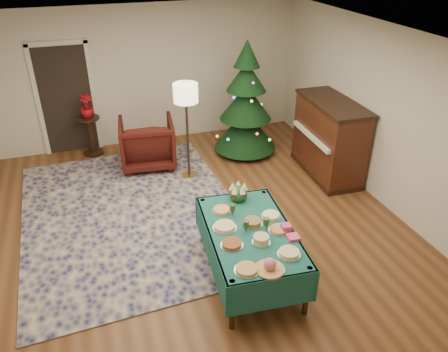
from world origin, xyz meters
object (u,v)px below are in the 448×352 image
object	(u,v)px
floor_lamp	(186,99)
christmas_tree	(246,105)
piano	(329,139)
gift_box	(286,228)
potted_plant	(87,111)
buffet_table	(250,239)
armchair	(147,141)
side_table	(91,136)

from	to	relation	value
floor_lamp	christmas_tree	xyz separation A→B (m)	(1.29, 0.58, -0.45)
floor_lamp	piano	xyz separation A→B (m)	(2.36, -0.68, -0.77)
gift_box	potted_plant	distance (m)	4.79
buffet_table	floor_lamp	distance (m)	2.87
gift_box	buffet_table	bearing A→B (deg)	159.06
armchair	christmas_tree	bearing A→B (deg)	-174.50
gift_box	armchair	world-z (taller)	armchair
potted_plant	christmas_tree	xyz separation A→B (m)	(2.84, -0.87, 0.10)
armchair	piano	size ratio (longest dim) A/B	0.62
buffet_table	piano	xyz separation A→B (m)	(2.29, 2.05, 0.11)
side_table	armchair	bearing A→B (deg)	-40.78
potted_plant	christmas_tree	distance (m)	2.98
armchair	christmas_tree	distance (m)	1.96
buffet_table	gift_box	world-z (taller)	gift_box
armchair	christmas_tree	size ratio (longest dim) A/B	0.45
armchair	potted_plant	bearing A→B (deg)	-33.76
gift_box	piano	world-z (taller)	piano
floor_lamp	christmas_tree	bearing A→B (deg)	24.30
floor_lamp	piano	size ratio (longest dim) A/B	1.06
side_table	potted_plant	xyz separation A→B (m)	(0.00, 0.00, 0.51)
buffet_table	christmas_tree	world-z (taller)	christmas_tree
armchair	side_table	xyz separation A→B (m)	(-0.95, 0.82, -0.12)
buffet_table	side_table	xyz separation A→B (m)	(-1.63, 4.18, -0.18)
floor_lamp	side_table	size ratio (longest dim) A/B	2.23
floor_lamp	potted_plant	size ratio (longest dim) A/B	3.80
side_table	piano	bearing A→B (deg)	-28.60
gift_box	floor_lamp	world-z (taller)	floor_lamp
floor_lamp	side_table	xyz separation A→B (m)	(-1.56, 1.45, -1.06)
christmas_tree	piano	bearing A→B (deg)	-49.73
armchair	piano	world-z (taller)	piano
armchair	side_table	size ratio (longest dim) A/B	1.30
armchair	christmas_tree	world-z (taller)	christmas_tree
armchair	potted_plant	world-z (taller)	potted_plant
side_table	christmas_tree	xyz separation A→B (m)	(2.84, -0.87, 0.61)
armchair	side_table	bearing A→B (deg)	-33.76
side_table	piano	xyz separation A→B (m)	(3.92, -2.14, 0.29)
buffet_table	potted_plant	bearing A→B (deg)	111.26
gift_box	piano	size ratio (longest dim) A/B	0.07
piano	side_table	bearing A→B (deg)	151.40
armchair	side_table	distance (m)	1.26
potted_plant	gift_box	bearing A→B (deg)	-64.94
side_table	christmas_tree	world-z (taller)	christmas_tree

